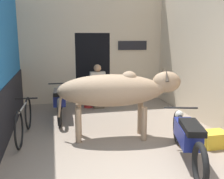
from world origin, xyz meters
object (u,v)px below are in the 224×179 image
object	(u,v)px
shopkeeper_seated	(98,85)
crate	(214,139)
motorcycle_near	(187,136)
motorcycle_far	(60,100)
cow	(117,90)
plastic_stool	(88,99)
bicycle	(24,120)

from	to	relation	value
shopkeeper_seated	crate	distance (m)	3.47
motorcycle_near	crate	distance (m)	0.89
motorcycle_far	shopkeeper_seated	world-z (taller)	shopkeeper_seated
cow	motorcycle_far	xyz separation A→B (m)	(-1.03, 1.59, -0.51)
motorcycle_far	plastic_stool	distance (m)	1.08
motorcycle_near	plastic_stool	size ratio (longest dim) A/B	4.67
motorcycle_far	bicycle	size ratio (longest dim) A/B	1.18
cow	shopkeeper_seated	size ratio (longest dim) A/B	2.01
shopkeeper_seated	motorcycle_near	bearing A→B (deg)	-76.84
bicycle	crate	bearing A→B (deg)	-19.75
shopkeeper_seated	bicycle	bearing A→B (deg)	-133.44
cow	plastic_stool	xyz separation A→B (m)	(-0.24, 2.31, -0.71)
motorcycle_near	plastic_stool	distance (m)	3.67
motorcycle_near	crate	size ratio (longest dim) A/B	4.55
shopkeeper_seated	plastic_stool	xyz separation A→B (m)	(-0.27, 0.04, -0.39)
bicycle	motorcycle_near	bearing A→B (deg)	-31.66
plastic_stool	cow	bearing A→B (deg)	-84.03
cow	motorcycle_near	xyz separation A→B (m)	(0.84, -1.20, -0.52)
cow	bicycle	distance (m)	1.88
motorcycle_near	motorcycle_far	xyz separation A→B (m)	(-1.86, 2.78, 0.01)
cow	motorcycle_far	bearing A→B (deg)	122.88
cow	crate	bearing A→B (deg)	-26.83
bicycle	cow	bearing A→B (deg)	-12.73
motorcycle_far	shopkeeper_seated	xyz separation A→B (m)	(1.05, 0.68, 0.19)
crate	shopkeeper_seated	bearing A→B (deg)	116.90
bicycle	shopkeeper_seated	xyz separation A→B (m)	(1.77, 1.87, 0.27)
plastic_stool	motorcycle_near	bearing A→B (deg)	-72.89
motorcycle_far	bicycle	distance (m)	1.39
motorcycle_far	shopkeeper_seated	bearing A→B (deg)	32.74
crate	bicycle	bearing A→B (deg)	160.25
motorcycle_near	cow	bearing A→B (deg)	124.96
motorcycle_near	shopkeeper_seated	bearing A→B (deg)	103.16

